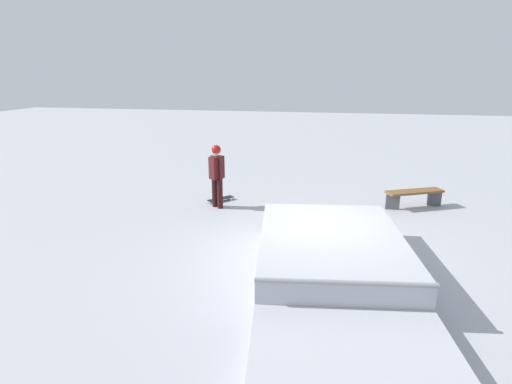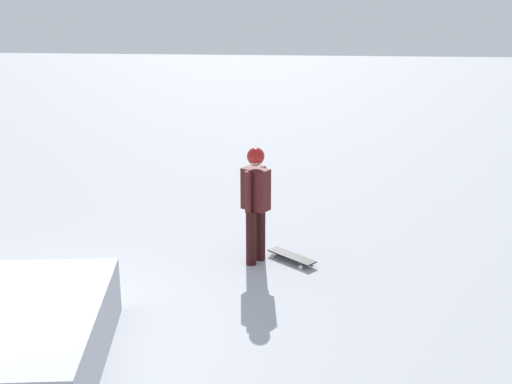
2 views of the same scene
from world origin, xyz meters
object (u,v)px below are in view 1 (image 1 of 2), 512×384
at_px(skate_ramp, 333,266).
at_px(skater, 217,172).
at_px(park_bench, 414,195).
at_px(skateboard, 221,199).

bearing_deg(skate_ramp, skater, -146.33).
bearing_deg(skater, park_bench, 133.56).
xyz_separation_m(skater, park_bench, (-1.01, 5.27, -0.65)).
height_order(skate_ramp, skater, skater).
distance_m(skate_ramp, skater, 4.89).
xyz_separation_m(skate_ramp, park_bench, (-4.67, 2.10, 0.04)).
bearing_deg(skate_ramp, skateboard, -149.56).
xyz_separation_m(skate_ramp, skater, (-3.66, -3.17, 0.69)).
xyz_separation_m(skate_ramp, skateboard, (-4.19, -3.24, -0.24)).
bearing_deg(skate_ramp, park_bench, 148.53).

